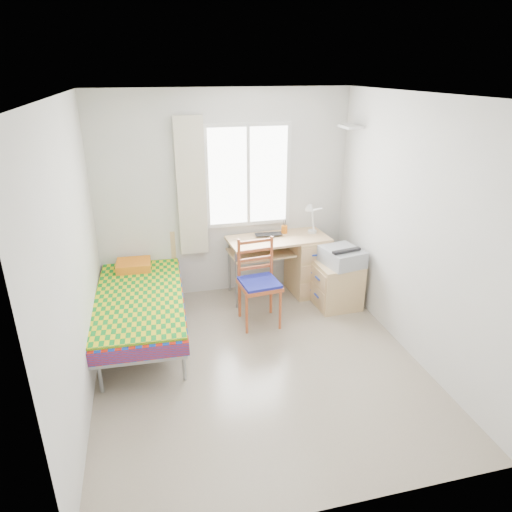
{
  "coord_description": "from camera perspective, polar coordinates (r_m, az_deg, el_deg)",
  "views": [
    {
      "loc": [
        -0.95,
        -3.79,
        2.8
      ],
      "look_at": [
        0.11,
        0.55,
        0.95
      ],
      "focal_mm": 32.0,
      "sensor_mm": 36.0,
      "label": 1
    }
  ],
  "objects": [
    {
      "name": "floating_shelf",
      "position": [
        5.78,
        11.76,
        15.53
      ],
      "size": [
        0.2,
        0.32,
        0.03
      ],
      "primitive_type": "cube",
      "color": "white",
      "rests_on": "wall_right"
    },
    {
      "name": "book",
      "position": [
        5.82,
        1.18,
        0.1
      ],
      "size": [
        0.18,
        0.24,
        0.02
      ],
      "primitive_type": "imported",
      "rotation": [
        0.0,
        0.0,
        0.04
      ],
      "color": "gray",
      "rests_on": "desk"
    },
    {
      "name": "window",
      "position": [
        5.8,
        -1.0,
        9.98
      ],
      "size": [
        1.1,
        0.04,
        1.3
      ],
      "color": "white",
      "rests_on": "wall_back"
    },
    {
      "name": "wall_left",
      "position": [
        4.13,
        -21.78,
        -0.55
      ],
      "size": [
        0.0,
        3.5,
        3.5
      ],
      "primitive_type": "plane",
      "rotation": [
        1.57,
        0.0,
        1.57
      ],
      "color": "silver",
      "rests_on": "ground"
    },
    {
      "name": "printer",
      "position": [
        5.66,
        10.72,
        -0.03
      ],
      "size": [
        0.5,
        0.56,
        0.21
      ],
      "rotation": [
        0.0,
        0.0,
        0.19
      ],
      "color": "#9A9DA2",
      "rests_on": "cabinet"
    },
    {
      "name": "floor",
      "position": [
        4.81,
        0.26,
        -13.16
      ],
      "size": [
        3.5,
        3.5,
        0.0
      ],
      "primitive_type": "plane",
      "color": "#BCAD93",
      "rests_on": "ground"
    },
    {
      "name": "desk",
      "position": [
        6.06,
        5.84,
        -0.7
      ],
      "size": [
        1.32,
        0.68,
        0.8
      ],
      "rotation": [
        0.0,
        0.0,
        0.08
      ],
      "color": "tan",
      "rests_on": "floor"
    },
    {
      "name": "pen_cup",
      "position": [
        5.98,
        3.56,
        3.34
      ],
      "size": [
        0.09,
        0.09,
        0.1
      ],
      "primitive_type": "cylinder",
      "rotation": [
        0.0,
        0.0,
        0.2
      ],
      "color": "orange",
      "rests_on": "desk"
    },
    {
      "name": "wall_back",
      "position": [
        5.82,
        -3.94,
        7.46
      ],
      "size": [
        3.2,
        0.0,
        3.2
      ],
      "primitive_type": "plane",
      "rotation": [
        1.57,
        0.0,
        0.0
      ],
      "color": "silver",
      "rests_on": "ground"
    },
    {
      "name": "ceiling",
      "position": [
        3.92,
        0.33,
        19.5
      ],
      "size": [
        3.5,
        3.5,
        0.0
      ],
      "primitive_type": "plane",
      "rotation": [
        3.14,
        0.0,
        0.0
      ],
      "color": "white",
      "rests_on": "wall_back"
    },
    {
      "name": "bed",
      "position": [
        5.25,
        -14.39,
        -5.19
      ],
      "size": [
        1.02,
        2.07,
        0.88
      ],
      "rotation": [
        0.0,
        0.0,
        -0.04
      ],
      "color": "#919599",
      "rests_on": "floor"
    },
    {
      "name": "task_lamp",
      "position": [
        5.82,
        6.98,
        5.05
      ],
      "size": [
        0.24,
        0.33,
        0.44
      ],
      "rotation": [
        0.0,
        0.0,
        0.38
      ],
      "color": "white",
      "rests_on": "desk"
    },
    {
      "name": "cabinet",
      "position": [
        5.8,
        10.13,
        -3.65
      ],
      "size": [
        0.55,
        0.49,
        0.57
      ],
      "rotation": [
        0.0,
        0.0,
        0.05
      ],
      "color": "tan",
      "rests_on": "floor"
    },
    {
      "name": "chair",
      "position": [
        5.26,
        0.37,
        -2.7
      ],
      "size": [
        0.48,
        0.48,
        1.01
      ],
      "rotation": [
        0.0,
        0.0,
        0.11
      ],
      "color": "#AD5121",
      "rests_on": "floor"
    },
    {
      "name": "wall_right",
      "position": [
        4.81,
        19.12,
        3.0
      ],
      "size": [
        0.0,
        3.5,
        3.5
      ],
      "primitive_type": "plane",
      "rotation": [
        1.57,
        0.0,
        -1.57
      ],
      "color": "silver",
      "rests_on": "ground"
    },
    {
      "name": "laptop",
      "position": [
        5.84,
        1.66,
        2.51
      ],
      "size": [
        0.37,
        0.26,
        0.03
      ],
      "primitive_type": "imported",
      "rotation": [
        0.0,
        0.0,
        -0.09
      ],
      "color": "black",
      "rests_on": "desk"
    },
    {
      "name": "curtain",
      "position": [
        5.66,
        -8.08,
        8.43
      ],
      "size": [
        0.35,
        0.05,
        1.7
      ],
      "primitive_type": "cube",
      "color": "beige",
      "rests_on": "wall_back"
    }
  ]
}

